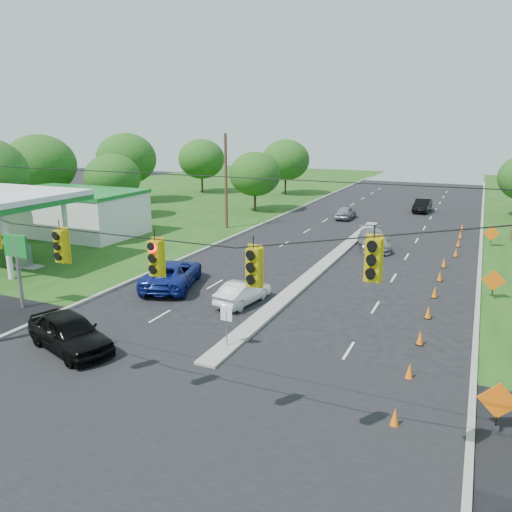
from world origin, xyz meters
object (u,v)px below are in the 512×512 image
at_px(black_sedan, 70,332).
at_px(blue_pickup, 172,274).
at_px(white_sedan, 243,292).
at_px(gas_station, 61,209).

xyz_separation_m(black_sedan, blue_pickup, (-0.96, 9.51, -0.01)).
height_order(white_sedan, blue_pickup, blue_pickup).
xyz_separation_m(gas_station, blue_pickup, (16.43, -7.67, -1.74)).
bearing_deg(black_sedan, gas_station, 64.35).
xyz_separation_m(white_sedan, blue_pickup, (-5.29, 0.93, 0.18)).
bearing_deg(white_sedan, black_sedan, 70.95).
bearing_deg(black_sedan, blue_pickup, 24.76).
relative_size(gas_station, white_sedan, 4.99).
distance_m(gas_station, white_sedan, 23.44).
relative_size(white_sedan, blue_pickup, 0.66).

